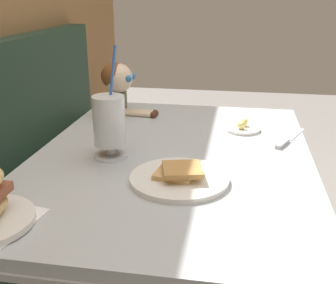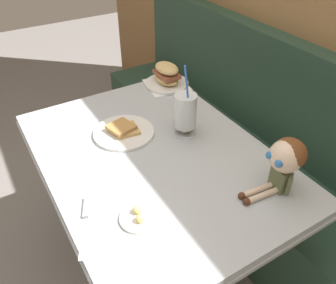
# 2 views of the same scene
# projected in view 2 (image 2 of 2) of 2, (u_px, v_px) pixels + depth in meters

# --- Properties ---
(ground_plane) EXTENTS (8.00, 8.00, 0.00)m
(ground_plane) POSITION_uv_depth(u_px,v_px,m) (126.00, 282.00, 1.70)
(ground_plane) COLOR gray
(booth_bench) EXTENTS (2.60, 0.48, 1.00)m
(booth_bench) POSITION_uv_depth(u_px,v_px,m) (260.00, 175.00, 1.84)
(booth_bench) COLOR #233D2D
(booth_bench) RESTS_ON ground
(diner_table) EXTENTS (1.11, 0.81, 0.74)m
(diner_table) POSITION_uv_depth(u_px,v_px,m) (156.00, 190.00, 1.45)
(diner_table) COLOR #B2BCC1
(diner_table) RESTS_ON ground
(toast_plate) EXTENTS (0.25, 0.25, 0.04)m
(toast_plate) POSITION_uv_depth(u_px,v_px,m) (124.00, 132.00, 1.42)
(toast_plate) COLOR white
(toast_plate) RESTS_ON diner_table
(milkshake_glass) EXTENTS (0.10, 0.10, 0.32)m
(milkshake_glass) POSITION_uv_depth(u_px,v_px,m) (185.00, 113.00, 1.37)
(milkshake_glass) COLOR silver
(milkshake_glass) RESTS_ON diner_table
(sandwich_plate) EXTENTS (0.23, 0.23, 0.12)m
(sandwich_plate) POSITION_uv_depth(u_px,v_px,m) (167.00, 77.00, 1.74)
(sandwich_plate) COLOR white
(sandwich_plate) RESTS_ON diner_table
(butter_saucer) EXTENTS (0.12, 0.12, 0.04)m
(butter_saucer) POSITION_uv_depth(u_px,v_px,m) (139.00, 217.00, 1.07)
(butter_saucer) COLOR white
(butter_saucer) RESTS_ON diner_table
(butter_knife) EXTENTS (0.22, 0.11, 0.01)m
(butter_knife) POSITION_uv_depth(u_px,v_px,m) (86.00, 216.00, 1.08)
(butter_knife) COLOR silver
(butter_knife) RESTS_ON diner_table
(seated_doll) EXTENTS (0.12, 0.22, 0.20)m
(seated_doll) POSITION_uv_depth(u_px,v_px,m) (285.00, 159.00, 1.10)
(seated_doll) COLOR #5B6642
(seated_doll) RESTS_ON diner_table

